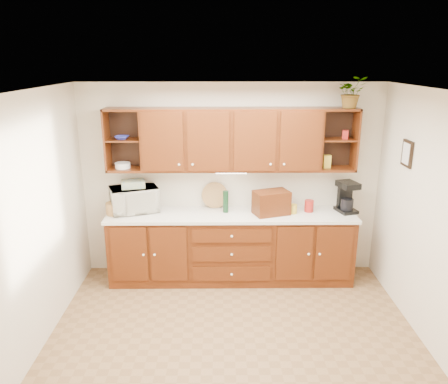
{
  "coord_description": "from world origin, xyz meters",
  "views": [
    {
      "loc": [
        -0.15,
        -3.94,
        2.88
      ],
      "look_at": [
        -0.1,
        1.15,
        1.32
      ],
      "focal_mm": 35.0,
      "sensor_mm": 36.0,
      "label": 1
    }
  ],
  "objects_px": {
    "microwave": "(134,199)",
    "potted_plant": "(352,92)",
    "bread_box": "(271,203)",
    "coffee_maker": "(347,197)"
  },
  "relations": [
    {
      "from": "bread_box",
      "to": "coffee_maker",
      "type": "bearing_deg",
      "value": -12.99
    },
    {
      "from": "coffee_maker",
      "to": "potted_plant",
      "type": "xyz_separation_m",
      "value": [
        -0.05,
        0.01,
        1.35
      ]
    },
    {
      "from": "microwave",
      "to": "potted_plant",
      "type": "bearing_deg",
      "value": -21.25
    },
    {
      "from": "bread_box",
      "to": "potted_plant",
      "type": "xyz_separation_m",
      "value": [
        0.96,
        0.11,
        1.39
      ]
    },
    {
      "from": "microwave",
      "to": "bread_box",
      "type": "relative_size",
      "value": 1.35
    },
    {
      "from": "potted_plant",
      "to": "coffee_maker",
      "type": "bearing_deg",
      "value": -14.53
    },
    {
      "from": "microwave",
      "to": "potted_plant",
      "type": "height_order",
      "value": "potted_plant"
    },
    {
      "from": "bread_box",
      "to": "coffee_maker",
      "type": "distance_m",
      "value": 1.01
    },
    {
      "from": "microwave",
      "to": "coffee_maker",
      "type": "distance_m",
      "value": 2.8
    },
    {
      "from": "microwave",
      "to": "bread_box",
      "type": "distance_m",
      "value": 1.8
    }
  ]
}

